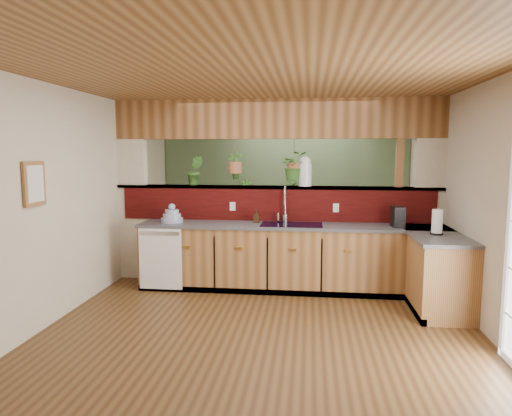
# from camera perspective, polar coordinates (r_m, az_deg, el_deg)

# --- Properties ---
(ground) EXTENTS (4.60, 7.00, 0.01)m
(ground) POSITION_cam_1_polar(r_m,az_deg,el_deg) (5.44, 1.26, -13.05)
(ground) COLOR #4D3117
(ground) RESTS_ON ground
(ceiling) EXTENTS (4.60, 7.00, 0.01)m
(ceiling) POSITION_cam_1_polar(r_m,az_deg,el_deg) (5.17, 1.34, 15.17)
(ceiling) COLOR brown
(ceiling) RESTS_ON ground
(wall_back) EXTENTS (4.60, 0.02, 2.60)m
(wall_back) POSITION_cam_1_polar(r_m,az_deg,el_deg) (8.62, 3.51, 3.23)
(wall_back) COLOR beige
(wall_back) RESTS_ON ground
(wall_front) EXTENTS (4.60, 0.02, 2.60)m
(wall_front) POSITION_cam_1_polar(r_m,az_deg,el_deg) (1.76, -9.87, -11.92)
(wall_front) COLOR beige
(wall_front) RESTS_ON ground
(wall_left) EXTENTS (0.02, 7.00, 2.60)m
(wall_left) POSITION_cam_1_polar(r_m,az_deg,el_deg) (5.83, -21.84, 0.93)
(wall_left) COLOR beige
(wall_left) RESTS_ON ground
(wall_right) EXTENTS (0.02, 7.00, 2.60)m
(wall_right) POSITION_cam_1_polar(r_m,az_deg,el_deg) (5.43, 26.22, 0.30)
(wall_right) COLOR beige
(wall_right) RESTS_ON ground
(pass_through_partition) EXTENTS (4.60, 0.21, 2.60)m
(pass_through_partition) POSITION_cam_1_polar(r_m,az_deg,el_deg) (6.49, 2.68, 1.02)
(pass_through_partition) COLOR beige
(pass_through_partition) RESTS_ON ground
(pass_through_ledge) EXTENTS (4.60, 0.21, 0.04)m
(pass_through_ledge) POSITION_cam_1_polar(r_m,az_deg,el_deg) (6.48, 2.43, 2.60)
(pass_through_ledge) COLOR brown
(pass_through_ledge) RESTS_ON ground
(header_beam) EXTENTS (4.60, 0.15, 0.55)m
(header_beam) POSITION_cam_1_polar(r_m,az_deg,el_deg) (6.47, 2.48, 11.06)
(header_beam) COLOR brown
(header_beam) RESTS_ON ground
(sage_backwall) EXTENTS (4.55, 0.02, 2.55)m
(sage_backwall) POSITION_cam_1_polar(r_m,az_deg,el_deg) (8.60, 3.50, 3.22)
(sage_backwall) COLOR #566E4B
(sage_backwall) RESTS_ON ground
(countertop) EXTENTS (4.14, 1.52, 0.90)m
(countertop) POSITION_cam_1_polar(r_m,az_deg,el_deg) (6.14, 9.91, -6.46)
(countertop) COLOR brown
(countertop) RESTS_ON ground
(dishwasher) EXTENTS (0.58, 0.03, 0.82)m
(dishwasher) POSITION_cam_1_polar(r_m,az_deg,el_deg) (6.24, -11.87, -6.21)
(dishwasher) COLOR white
(dishwasher) RESTS_ON ground
(navy_sink) EXTENTS (0.82, 0.50, 0.18)m
(navy_sink) POSITION_cam_1_polar(r_m,az_deg,el_deg) (6.16, 4.47, -2.79)
(navy_sink) COLOR black
(navy_sink) RESTS_ON countertop
(framed_print) EXTENTS (0.04, 0.35, 0.45)m
(framed_print) POSITION_cam_1_polar(r_m,az_deg,el_deg) (5.11, -25.97, 2.75)
(framed_print) COLOR brown
(framed_print) RESTS_ON wall_left
(faucet) EXTENTS (0.23, 0.23, 0.51)m
(faucet) POSITION_cam_1_polar(r_m,az_deg,el_deg) (6.26, 3.62, 0.66)
(faucet) COLOR #B7B7B2
(faucet) RESTS_ON countertop
(dish_stack) EXTENTS (0.30, 0.30, 0.26)m
(dish_stack) POSITION_cam_1_polar(r_m,az_deg,el_deg) (6.40, -10.45, -1.06)
(dish_stack) COLOR #95A4C0
(dish_stack) RESTS_ON countertop
(soap_dispenser) EXTENTS (0.08, 0.08, 0.18)m
(soap_dispenser) POSITION_cam_1_polar(r_m,az_deg,el_deg) (6.28, 0.07, -1.03)
(soap_dispenser) COLOR #3C2716
(soap_dispenser) RESTS_ON countertop
(coffee_maker) EXTENTS (0.14, 0.24, 0.27)m
(coffee_maker) POSITION_cam_1_polar(r_m,az_deg,el_deg) (6.18, 17.32, -1.15)
(coffee_maker) COLOR black
(coffee_maker) RESTS_ON countertop
(paper_towel) EXTENTS (0.15, 0.15, 0.32)m
(paper_towel) POSITION_cam_1_polar(r_m,az_deg,el_deg) (5.77, 21.70, -1.68)
(paper_towel) COLOR black
(paper_towel) RESTS_ON countertop
(glass_jar) EXTENTS (0.19, 0.19, 0.41)m
(glass_jar) POSITION_cam_1_polar(r_m,az_deg,el_deg) (6.45, 6.17, 4.57)
(glass_jar) COLOR silver
(glass_jar) RESTS_ON pass_through_ledge
(ledge_plant_left) EXTENTS (0.27, 0.24, 0.42)m
(ledge_plant_left) POSITION_cam_1_polar(r_m,az_deg,el_deg) (6.65, -7.65, 4.64)
(ledge_plant_left) COLOR #2E591F
(ledge_plant_left) RESTS_ON pass_through_ledge
(hanging_plant_a) EXTENTS (0.24, 0.19, 0.52)m
(hanging_plant_a) POSITION_cam_1_polar(r_m,az_deg,el_deg) (6.53, -2.63, 6.52)
(hanging_plant_a) COLOR brown
(hanging_plant_a) RESTS_ON header_beam
(hanging_plant_b) EXTENTS (0.43, 0.39, 0.52)m
(hanging_plant_b) POSITION_cam_1_polar(r_m,az_deg,el_deg) (6.44, 4.78, 6.82)
(hanging_plant_b) COLOR brown
(hanging_plant_b) RESTS_ON header_beam
(shelving_console) EXTENTS (1.36, 0.55, 0.88)m
(shelving_console) POSITION_cam_1_polar(r_m,az_deg,el_deg) (8.48, 1.52, -2.26)
(shelving_console) COLOR black
(shelving_console) RESTS_ON ground
(shelf_plant_a) EXTENTS (0.25, 0.18, 0.45)m
(shelf_plant_a) POSITION_cam_1_polar(r_m,az_deg,el_deg) (8.45, -1.24, 2.23)
(shelf_plant_a) COLOR #2E591F
(shelf_plant_a) RESTS_ON shelving_console
(shelf_plant_b) EXTENTS (0.34, 0.34, 0.52)m
(shelf_plant_b) POSITION_cam_1_polar(r_m,az_deg,el_deg) (8.37, 4.70, 2.40)
(shelf_plant_b) COLOR #2E591F
(shelf_plant_b) RESTS_ON shelving_console
(floor_plant) EXTENTS (0.87, 0.80, 0.81)m
(floor_plant) POSITION_cam_1_polar(r_m,az_deg,el_deg) (7.72, 12.36, -4.07)
(floor_plant) COLOR #2E591F
(floor_plant) RESTS_ON ground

